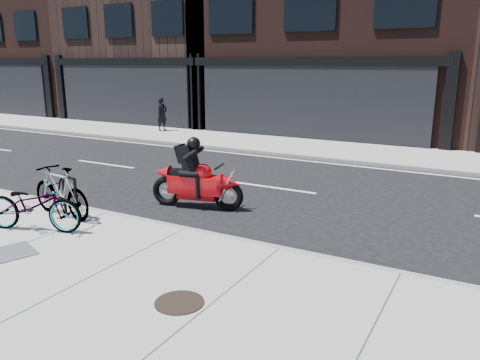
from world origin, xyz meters
The scene contains 12 objects.
ground centered at (0.00, 0.00, 0.00)m, with size 120.00×120.00×0.00m, color black.
sidewalk_near centered at (0.00, -5.00, 0.07)m, with size 60.00×6.00×0.13m, color gray.
sidewalk_far centered at (0.00, 7.75, 0.07)m, with size 60.00×3.50×0.13m, color gray.
building_west centered at (-22.00, 14.50, 6.75)m, with size 10.00×10.00×13.50m, color black.
building_midwest centered at (-12.00, 14.50, 6.00)m, with size 10.00×10.00×12.00m, color black.
bike_rack centered at (-2.35, -2.60, 0.65)m, with size 0.52×0.16×0.89m.
bicycle_front centered at (-2.39, -3.42, 0.64)m, with size 0.67×1.92×1.01m, color gray.
bicycle_rear centered at (-2.62, -2.60, 0.66)m, with size 0.50×1.77×1.06m, color gray.
motorcycle centered at (-0.68, -0.39, 0.66)m, with size 2.16×0.80×1.63m.
pedestrian centered at (-8.63, 8.32, 0.90)m, with size 0.56×0.37×1.53m, color black.
manhole_cover centered at (1.62, -4.34, 0.14)m, with size 0.66×0.66×0.01m, color black.
utility_grate centered at (-1.85, -4.37, 0.14)m, with size 0.75×0.75×0.01m, color #444446.
Camera 1 is at (5.03, -8.83, 3.22)m, focal length 35.00 mm.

